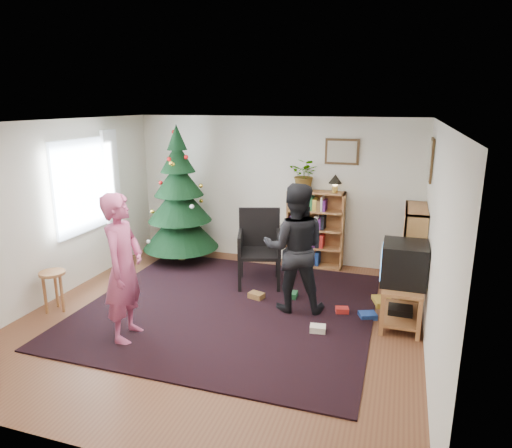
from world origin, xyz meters
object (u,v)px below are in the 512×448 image
(bookshelf_back, at_px, (315,228))
(person_by_chair, at_px, (295,248))
(christmas_tree, at_px, (180,206))
(person_standing, at_px, (124,268))
(picture_right, at_px, (431,160))
(potted_plant, at_px, (305,175))
(picture_back, at_px, (342,152))
(armchair, at_px, (262,244))
(tv_stand, at_px, (401,299))
(table_lamp, at_px, (335,180))
(bookshelf_right, at_px, (413,251))
(stool, at_px, (53,281))
(crt_tv, at_px, (404,263))

(bookshelf_back, distance_m, person_by_chair, 1.80)
(christmas_tree, xyz_separation_m, person_standing, (0.64, -2.67, -0.11))
(picture_right, bearing_deg, potted_plant, 162.70)
(person_standing, xyz_separation_m, potted_plant, (1.44, 3.14, 0.69))
(picture_back, bearing_deg, picture_right, -28.69)
(picture_back, bearing_deg, potted_plant, -166.66)
(armchair, xyz_separation_m, person_standing, (-1.01, -2.14, 0.25))
(tv_stand, bearing_deg, table_lamp, 122.81)
(bookshelf_right, relative_size, table_lamp, 4.39)
(bookshelf_back, height_order, bookshelf_right, same)
(picture_back, xyz_separation_m, potted_plant, (-0.57, -0.14, -0.38))
(tv_stand, bearing_deg, christmas_tree, 160.86)
(stool, height_order, table_lamp, table_lamp)
(bookshelf_back, xyz_separation_m, tv_stand, (1.44, -1.77, -0.34))
(picture_back, distance_m, christmas_tree, 2.89)
(picture_back, height_order, potted_plant, picture_back)
(picture_right, height_order, person_by_chair, picture_right)
(picture_right, bearing_deg, christmas_tree, 178.35)
(christmas_tree, xyz_separation_m, person_by_chair, (2.34, -1.31, -0.12))
(tv_stand, distance_m, person_standing, 3.42)
(picture_back, height_order, picture_right, picture_right)
(christmas_tree, relative_size, bookshelf_back, 1.83)
(bookshelf_right, bearing_deg, stool, 114.39)
(tv_stand, distance_m, potted_plant, 2.71)
(bookshelf_right, relative_size, person_by_chair, 0.75)
(armchair, relative_size, table_lamp, 3.90)
(bookshelf_right, bearing_deg, table_lamp, 58.81)
(bookshelf_back, distance_m, potted_plant, 0.92)
(picture_back, bearing_deg, bookshelf_back, -159.93)
(picture_right, distance_m, stool, 5.40)
(stool, xyz_separation_m, table_lamp, (3.28, 2.82, 1.07))
(picture_right, relative_size, stool, 1.07)
(crt_tv, height_order, armchair, armchair)
(bookshelf_back, xyz_separation_m, armchair, (-0.64, -1.00, -0.03))
(picture_right, relative_size, christmas_tree, 0.25)
(person_standing, bearing_deg, crt_tv, -74.52)
(bookshelf_back, xyz_separation_m, stool, (-2.98, -2.82, -0.23))
(bookshelf_back, height_order, potted_plant, potted_plant)
(potted_plant, bearing_deg, bookshelf_back, 0.00)
(table_lamp, bearing_deg, bookshelf_back, 180.00)
(potted_plant, bearing_deg, picture_right, -17.30)
(christmas_tree, height_order, potted_plant, christmas_tree)
(tv_stand, xyz_separation_m, person_by_chair, (-1.38, -0.02, 0.54))
(potted_plant, bearing_deg, bookshelf_right, -23.43)
(table_lamp, bearing_deg, person_standing, -121.74)
(christmas_tree, bearing_deg, armchair, -17.71)
(christmas_tree, relative_size, table_lamp, 8.02)
(christmas_tree, xyz_separation_m, table_lamp, (2.59, 0.48, 0.51))
(bookshelf_back, bearing_deg, crt_tv, -50.90)
(picture_right, xyz_separation_m, potted_plant, (-1.89, 0.59, -0.38))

